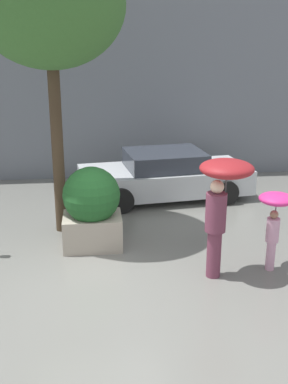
# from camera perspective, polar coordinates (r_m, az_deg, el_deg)

# --- Properties ---
(ground_plane) EXTENTS (40.00, 40.00, 0.00)m
(ground_plane) POSITION_cam_1_polar(r_m,az_deg,el_deg) (8.36, -5.67, -10.51)
(ground_plane) COLOR slate
(building_facade) EXTENTS (18.00, 0.30, 6.00)m
(building_facade) POSITION_cam_1_polar(r_m,az_deg,el_deg) (13.89, -6.44, 13.89)
(building_facade) COLOR slate
(building_facade) RESTS_ON ground
(planter_box) EXTENTS (1.14, 1.11, 1.62)m
(planter_box) POSITION_cam_1_polar(r_m,az_deg,el_deg) (9.35, -6.20, -1.75)
(planter_box) COLOR #9E9384
(planter_box) RESTS_ON ground
(person_adult) EXTENTS (0.90, 0.90, 2.07)m
(person_adult) POSITION_cam_1_polar(r_m,az_deg,el_deg) (8.03, 9.26, 0.13)
(person_adult) COLOR brown
(person_adult) RESTS_ON ground
(person_child) EXTENTS (0.62, 0.62, 1.40)m
(person_child) POSITION_cam_1_polar(r_m,az_deg,el_deg) (8.65, 15.28, -2.34)
(person_child) COLOR #D199B7
(person_child) RESTS_ON ground
(parked_car_near) EXTENTS (4.45, 2.43, 1.21)m
(parked_car_near) POSITION_cam_1_polar(r_m,az_deg,el_deg) (12.32, 2.45, 1.94)
(parked_car_near) COLOR #B7BCC1
(parked_car_near) RESTS_ON ground
(street_tree) EXTENTS (2.88, 2.88, 5.79)m
(street_tree) POSITION_cam_1_polar(r_m,az_deg,el_deg) (9.78, -11.16, 20.99)
(street_tree) COLOR #423323
(street_tree) RESTS_ON ground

